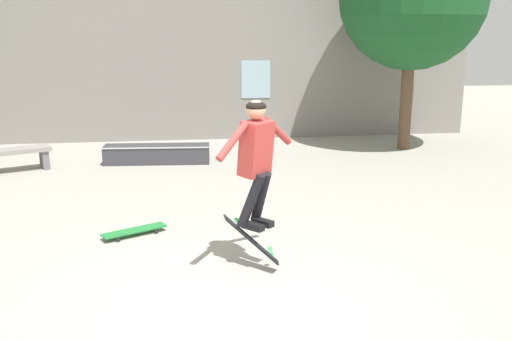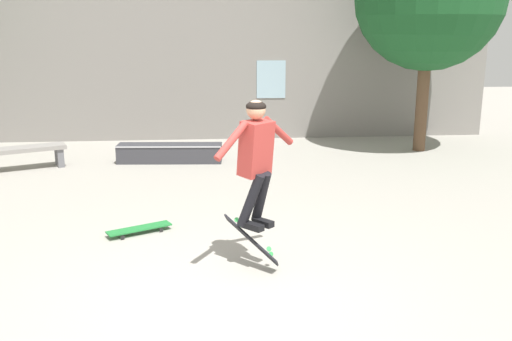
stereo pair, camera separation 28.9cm
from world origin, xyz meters
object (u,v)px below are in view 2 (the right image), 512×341
at_px(skate_ledge, 170,153).
at_px(skateboard_flipping, 251,240).
at_px(skater, 256,153).
at_px(skateboard_resting, 139,228).
at_px(park_bench, 15,154).

xyz_separation_m(skate_ledge, skateboard_flipping, (1.24, -5.35, 0.14)).
distance_m(skater, skateboard_flipping, 1.01).
distance_m(skater, skateboard_resting, 2.28).
relative_size(skate_ledge, skateboard_flipping, 3.43).
height_order(skate_ledge, skater, skater).
relative_size(skater, skateboard_resting, 1.67).
bearing_deg(skateboard_flipping, skate_ledge, 143.79).
height_order(park_bench, skateboard_flipping, skateboard_flipping).
height_order(skater, skateboard_flipping, skater).
height_order(park_bench, skateboard_resting, park_bench).
height_order(skateboard_flipping, skateboard_resting, skateboard_flipping).
relative_size(skater, skateboard_flipping, 2.31).
relative_size(skateboard_flipping, skateboard_resting, 0.72).
relative_size(skate_ledge, skater, 1.49).
bearing_deg(skate_ledge, skateboard_flipping, -72.71).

